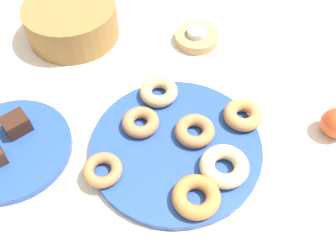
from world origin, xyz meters
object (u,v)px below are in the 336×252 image
(donut_0, at_px, (141,122))
(donut_4, at_px, (103,170))
(donut_plate, at_px, (176,147))
(donut_2, at_px, (224,166))
(cake_plate, at_px, (10,149))
(tealight, at_px, (197,32))
(basket, at_px, (72,21))
(apple, at_px, (336,123))
(donut_3, at_px, (243,115))
(donut_5, at_px, (196,132))
(brownie_far, at_px, (16,124))
(candle_holder, at_px, (197,38))
(donut_1, at_px, (159,92))
(donut_6, at_px, (196,197))

(donut_0, xyz_separation_m, donut_4, (-0.12, -0.06, -0.00))
(donut_plate, height_order, donut_2, donut_2)
(cake_plate, relative_size, tealight, 4.97)
(basket, distance_m, apple, 0.69)
(donut_3, relative_size, donut_5, 1.01)
(donut_plate, xyz_separation_m, brownie_far, (-0.26, 0.21, 0.03))
(donut_2, distance_m, candle_holder, 0.41)
(tealight, bearing_deg, donut_1, -147.35)
(donut_plate, height_order, donut_0, donut_0)
(donut_plate, distance_m, donut_4, 0.16)
(donut_plate, xyz_separation_m, apple, (0.31, -0.14, 0.02))
(tealight, bearing_deg, cake_plate, -171.84)
(donut_2, relative_size, donut_4, 1.24)
(donut_5, bearing_deg, tealight, 54.32)
(donut_plate, bearing_deg, apple, -24.97)
(donut_plate, distance_m, donut_0, 0.09)
(donut_3, relative_size, cake_plate, 0.33)
(donut_0, bearing_deg, donut_6, -90.16)
(brownie_far, distance_m, candle_holder, 0.50)
(donut_6, bearing_deg, donut_5, 55.10)
(donut_3, xyz_separation_m, tealight, (0.08, 0.28, -0.00))
(donut_0, bearing_deg, basket, 88.48)
(cake_plate, bearing_deg, tealight, 8.16)
(brownie_far, bearing_deg, donut_1, -14.80)
(donut_1, relative_size, donut_6, 0.95)
(tealight, bearing_deg, donut_2, -117.77)
(brownie_far, height_order, basket, basket)
(donut_2, height_order, basket, basket)
(donut_2, relative_size, donut_3, 1.15)
(donut_0, xyz_separation_m, cake_plate, (-0.26, 0.10, -0.02))
(donut_2, bearing_deg, cake_plate, 140.10)
(brownie_far, bearing_deg, donut_2, -45.74)
(donut_1, xyz_separation_m, basket, (-0.07, 0.32, 0.01))
(donut_5, xyz_separation_m, candle_holder, (0.19, 0.26, -0.02))
(donut_plate, bearing_deg, candle_holder, 47.64)
(donut_1, distance_m, basket, 0.33)
(donut_2, height_order, apple, apple)
(donut_4, xyz_separation_m, donut_5, (0.20, -0.02, 0.00))
(donut_0, height_order, donut_6, donut_6)
(basket, bearing_deg, candle_holder, -37.04)
(donut_4, distance_m, donut_6, 0.19)
(donut_2, distance_m, donut_4, 0.24)
(donut_plate, height_order, brownie_far, brownie_far)
(donut_0, relative_size, donut_4, 1.02)
(donut_1, distance_m, apple, 0.39)
(apple, bearing_deg, donut_4, 160.54)
(tealight, xyz_separation_m, apple, (0.08, -0.40, 0.00))
(donut_1, height_order, apple, apple)
(donut_plate, relative_size, candle_holder, 3.16)
(donut_5, bearing_deg, apple, -28.16)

